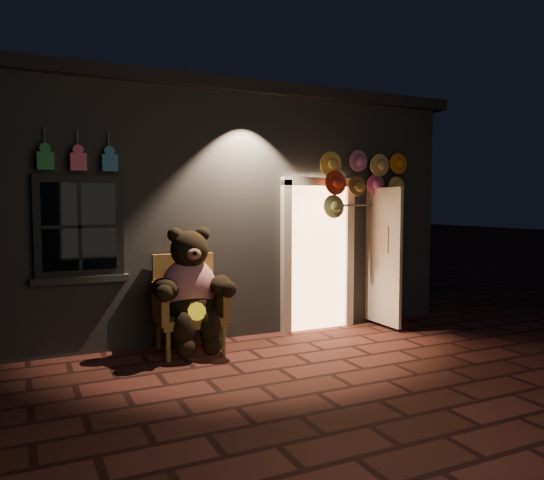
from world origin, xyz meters
TOP-DOWN VIEW (x-y plane):
  - ground at (0.00, 0.00)m, footprint 60.00×60.00m
  - shop_building at (0.00, 3.99)m, footprint 7.30×5.95m
  - wicker_armchair at (-0.68, 1.17)m, footprint 0.85×0.78m
  - teddy_bear at (-0.69, 1.01)m, footprint 1.08×0.86m
  - hat_rack at (2.02, 1.28)m, footprint 1.45×0.22m

SIDE VIEW (x-z plane):
  - ground at x=0.00m, z-range 0.00..0.00m
  - wicker_armchair at x=-0.68m, z-range 0.00..1.18m
  - teddy_bear at x=-0.69m, z-range 0.04..1.53m
  - shop_building at x=0.00m, z-range -0.02..3.49m
  - hat_rack at x=2.02m, z-range 0.86..3.43m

